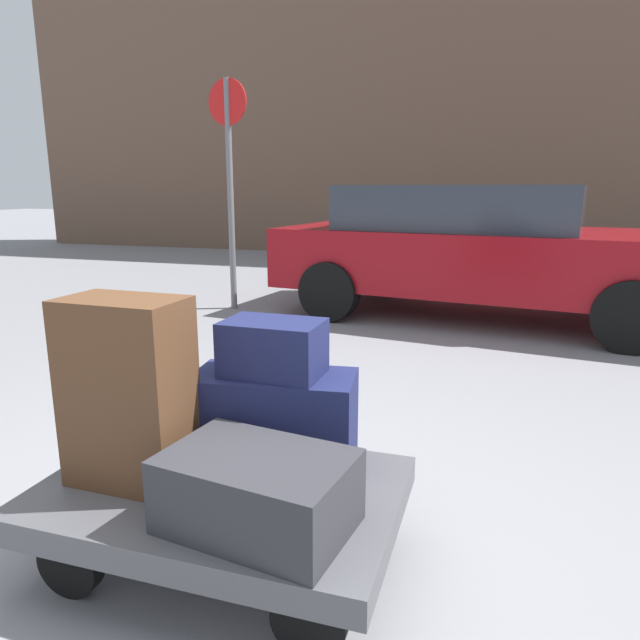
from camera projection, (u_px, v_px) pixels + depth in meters
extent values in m
plane|color=gray|center=(224.00, 566.00, 2.15)|extent=(60.00, 60.00, 0.00)
cube|color=brown|center=(578.00, 15.00, 10.70)|extent=(24.00, 1.20, 9.09)
cube|color=#4C4C51|center=(221.00, 497.00, 2.09)|extent=(1.29, 0.86, 0.10)
cylinder|color=black|center=(356.00, 516.00, 2.27)|extent=(0.24, 0.06, 0.24)
cylinder|color=black|center=(310.00, 619.00, 1.73)|extent=(0.24, 0.06, 0.24)
cylinder|color=black|center=(164.00, 483.00, 2.53)|extent=(0.24, 0.06, 0.24)
cylinder|color=black|center=(71.00, 563.00, 1.98)|extent=(0.24, 0.06, 0.24)
cube|color=#191E47|center=(274.00, 418.00, 2.22)|extent=(0.65, 0.37, 0.36)
cube|color=#2D2D33|center=(258.00, 491.00, 1.80)|extent=(0.63, 0.46, 0.24)
cube|color=#51331E|center=(128.00, 392.00, 2.04)|extent=(0.44, 0.27, 0.68)
cube|color=#191E47|center=(273.00, 348.00, 2.15)|extent=(0.37, 0.25, 0.21)
cube|color=maroon|center=(482.00, 259.00, 6.15)|extent=(4.51, 2.37, 0.64)
cube|color=#2D333D|center=(461.00, 207.00, 6.13)|extent=(2.60, 1.90, 0.46)
cylinder|color=black|center=(623.00, 286.00, 6.38)|extent=(0.66, 0.31, 0.64)
cylinder|color=black|center=(631.00, 316.00, 4.88)|extent=(0.66, 0.31, 0.64)
cylinder|color=black|center=(383.00, 271.00, 7.57)|extent=(0.66, 0.31, 0.64)
cylinder|color=black|center=(329.00, 291.00, 6.07)|extent=(0.66, 0.31, 0.64)
cylinder|color=slate|center=(231.00, 198.00, 6.48)|extent=(0.07, 0.07, 2.56)
cylinder|color=red|center=(227.00, 102.00, 6.24)|extent=(0.50, 0.11, 0.50)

